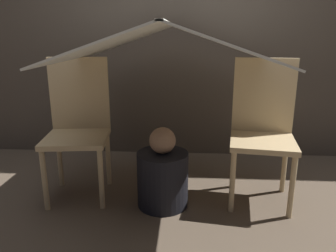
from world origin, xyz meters
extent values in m
plane|color=brown|center=(0.00, 0.00, 0.00)|extent=(8.80, 8.80, 0.00)
cube|color=#4C4238|center=(0.00, 1.06, 1.25)|extent=(7.00, 0.05, 2.50)
cylinder|color=#D1B27F|center=(-0.81, -0.12, 0.21)|extent=(0.04, 0.04, 0.43)
cylinder|color=#D1B27F|center=(-0.44, -0.08, 0.21)|extent=(0.04, 0.04, 0.43)
cylinder|color=#D1B27F|center=(-0.85, 0.26, 0.21)|extent=(0.04, 0.04, 0.43)
cylinder|color=#D1B27F|center=(-0.48, 0.30, 0.21)|extent=(0.04, 0.04, 0.43)
cube|color=#D1B27F|center=(-0.65, 0.09, 0.44)|extent=(0.47, 0.47, 0.04)
cube|color=#D1B27F|center=(-0.67, 0.29, 0.73)|extent=(0.43, 0.08, 0.53)
cylinder|color=#D1B27F|center=(0.43, -0.07, 0.21)|extent=(0.04, 0.04, 0.43)
cylinder|color=#D1B27F|center=(0.80, -0.12, 0.21)|extent=(0.04, 0.04, 0.43)
cylinder|color=#D1B27F|center=(0.49, 0.30, 0.21)|extent=(0.04, 0.04, 0.43)
cylinder|color=#D1B27F|center=(0.86, 0.25, 0.21)|extent=(0.04, 0.04, 0.43)
cube|color=#D1B27F|center=(0.65, 0.09, 0.44)|extent=(0.49, 0.49, 0.04)
cube|color=#D1B27F|center=(0.67, 0.29, 0.73)|extent=(0.43, 0.09, 0.53)
cube|color=silver|center=(-0.32, 0.09, 1.10)|extent=(0.65, 1.34, 0.23)
cube|color=silver|center=(0.32, 0.09, 1.10)|extent=(0.65, 1.34, 0.23)
cube|color=silver|center=(0.00, 0.09, 1.21)|extent=(0.04, 1.34, 0.01)
cylinder|color=black|center=(-0.03, 0.00, 0.19)|extent=(0.35, 0.35, 0.38)
sphere|color=#9E7556|center=(-0.03, 0.00, 0.47)|extent=(0.18, 0.18, 0.18)
camera|label=1|loc=(0.13, -2.06, 1.16)|focal=35.00mm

